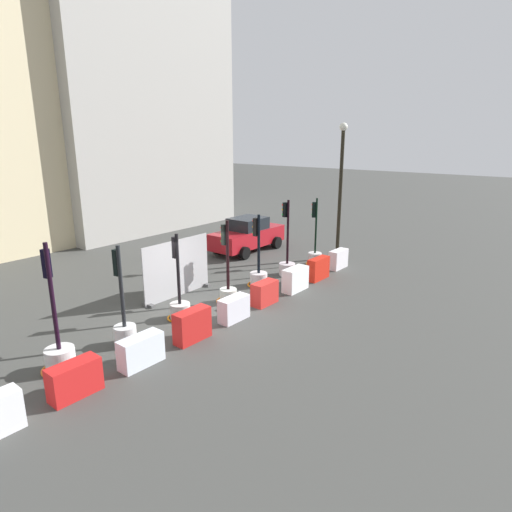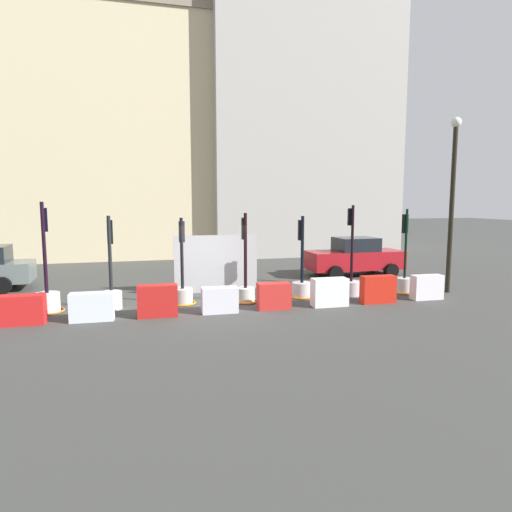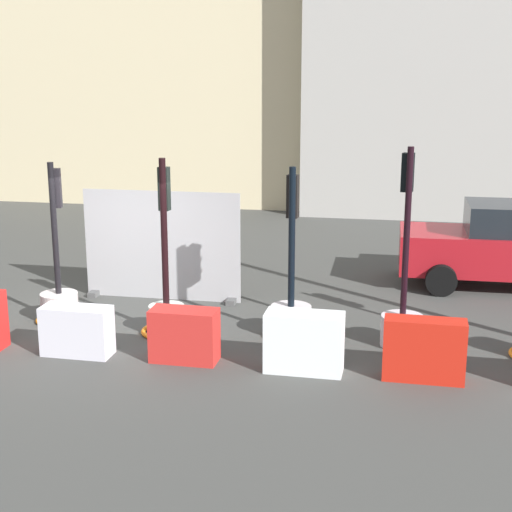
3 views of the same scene
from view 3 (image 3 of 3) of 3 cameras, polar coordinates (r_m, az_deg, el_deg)
The scene contains 11 objects.
ground_plane at distance 12.92m, azimuth -11.50°, elevation -5.58°, with size 120.00×120.00×0.00m, color #3E3F3C.
traffic_light_3 at distance 13.48m, azimuth -14.63°, elevation -2.89°, with size 0.84×0.84×2.76m.
traffic_light_4 at distance 12.52m, azimuth -6.77°, elevation -3.59°, with size 0.86×0.86×2.90m.
traffic_light_5 at distance 12.32m, azimuth 2.65°, elevation -3.94°, with size 0.89×0.89×2.78m.
traffic_light_6 at distance 12.08m, azimuth 11.00°, elevation -4.06°, with size 0.67×0.67×3.14m.
construction_barrier_4 at distance 11.87m, azimuth -13.35°, elevation -5.51°, with size 1.07×0.46×0.76m.
construction_barrier_5 at distance 11.36m, azimuth -5.43°, elevation -5.97°, with size 1.01×0.48×0.80m.
construction_barrier_6 at distance 10.94m, azimuth 3.65°, elevation -6.51°, with size 1.13×0.49×0.88m.
construction_barrier_7 at distance 10.88m, azimuth 12.56°, elevation -6.92°, with size 1.14×0.40×0.89m.
car_red_compact at distance 15.84m, azimuth 18.47°, elevation 0.67°, with size 4.23×2.03×1.68m.
site_fence_panel at distance 14.28m, azimuth -7.12°, elevation 0.55°, with size 3.01×0.50×2.07m.
Camera 3 is at (4.71, -11.25, 4.27)m, focal length 53.05 mm.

